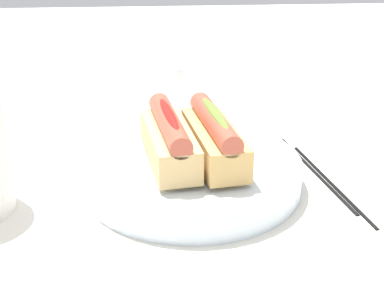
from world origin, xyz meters
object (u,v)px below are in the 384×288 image
(chopstick_near, at_px, (316,172))
(chopstick_far, at_px, (331,182))
(water_glass, at_px, (177,93))
(hotdog_front, at_px, (214,137))
(hotdog_back, at_px, (169,139))
(serving_bowl, at_px, (192,171))

(chopstick_near, distance_m, chopstick_far, 0.03)
(water_glass, bearing_deg, hotdog_front, -171.69)
(water_glass, relative_size, chopstick_far, 0.41)
(hotdog_back, xyz_separation_m, chopstick_near, (0.02, -0.19, -0.06))
(serving_bowl, distance_m, hotdog_back, 0.05)
(serving_bowl, height_order, hotdog_back, hotdog_back)
(water_glass, bearing_deg, chopstick_near, -141.86)
(serving_bowl, height_order, water_glass, water_glass)
(serving_bowl, relative_size, chopstick_far, 1.25)
(serving_bowl, xyz_separation_m, hotdog_back, (-0.00, 0.03, 0.04))
(chopstick_near, bearing_deg, water_glass, 27.90)
(hotdog_front, xyz_separation_m, chopstick_near, (0.02, -0.14, -0.06))
(chopstick_far, bearing_deg, serving_bowl, 76.72)
(hotdog_back, relative_size, chopstick_near, 0.71)
(water_glass, xyz_separation_m, chopstick_far, (-0.25, -0.18, -0.04))
(water_glass, height_order, chopstick_far, water_glass)
(hotdog_front, distance_m, chopstick_far, 0.16)
(chopstick_near, bearing_deg, chopstick_far, -168.44)
(water_glass, xyz_separation_m, chopstick_near, (-0.22, -0.17, -0.04))
(hotdog_front, height_order, hotdog_back, same)
(water_glass, bearing_deg, hotdog_back, 175.07)
(serving_bowl, distance_m, chopstick_far, 0.18)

